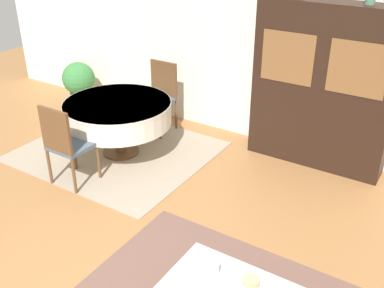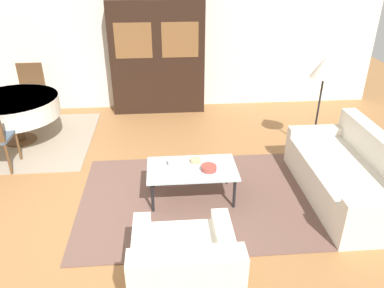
% 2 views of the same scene
% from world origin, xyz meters
% --- Properties ---
extents(wall_back, '(10.00, 0.06, 2.70)m').
position_xyz_m(wall_back, '(0.00, 3.63, 1.35)').
color(wall_back, silver).
rests_on(wall_back, ground_plane).
extents(dining_rug, '(2.41, 2.10, 0.01)m').
position_xyz_m(dining_rug, '(-1.52, 2.21, 0.01)').
color(dining_rug, gray).
rests_on(dining_rug, ground_plane).
extents(display_cabinet, '(1.69, 0.39, 2.03)m').
position_xyz_m(display_cabinet, '(0.81, 3.39, 1.02)').
color(display_cabinet, black).
rests_on(display_cabinet, ground_plane).
extents(dining_table, '(1.39, 1.39, 0.73)m').
position_xyz_m(dining_table, '(-1.45, 2.20, 0.59)').
color(dining_table, brown).
rests_on(dining_table, dining_rug).
extents(dining_chair_near, '(0.44, 0.44, 1.00)m').
position_xyz_m(dining_chair_near, '(-1.45, 1.29, 0.57)').
color(dining_chair_near, brown).
rests_on(dining_chair_near, dining_rug).
extents(dining_chair_far, '(0.44, 0.44, 1.00)m').
position_xyz_m(dining_chair_far, '(-1.45, 3.12, 0.57)').
color(dining_chair_far, brown).
rests_on(dining_chair_far, dining_rug).
extents(cup, '(0.09, 0.09, 0.10)m').
position_xyz_m(cup, '(0.96, 0.51, 0.47)').
color(cup, white).
rests_on(cup, coffee_table).
extents(bowl_small, '(0.13, 0.13, 0.05)m').
position_xyz_m(bowl_small, '(1.25, 0.58, 0.45)').
color(bowl_small, tan).
rests_on(bowl_small, coffee_table).
extents(potted_plant, '(0.53, 0.53, 0.74)m').
position_xyz_m(potted_plant, '(-3.12, 3.15, 0.42)').
color(potted_plant, '#4C4C51').
rests_on(potted_plant, ground_plane).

